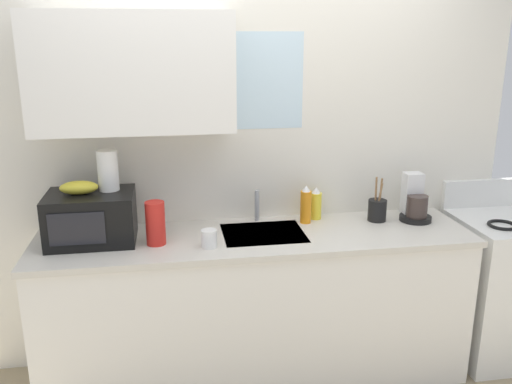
{
  "coord_description": "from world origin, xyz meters",
  "views": [
    {
      "loc": [
        -0.46,
        -2.79,
        1.97
      ],
      "look_at": [
        0.0,
        0.0,
        1.15
      ],
      "focal_mm": 37.66,
      "sensor_mm": 36.0,
      "label": 1
    }
  ],
  "objects_px": {
    "cereal_canister": "(155,223)",
    "utensil_crock": "(377,210)",
    "dish_soap_bottle_yellow": "(316,204)",
    "mug_white": "(209,238)",
    "dish_soap_bottle_orange": "(306,205)",
    "banana_bunch": "(79,188)",
    "stove_range": "(501,286)",
    "paper_towel_roll": "(108,170)",
    "coffee_maker": "(414,203)",
    "microwave": "(91,218)"
  },
  "relations": [
    {
      "from": "stove_range",
      "to": "dish_soap_bottle_orange",
      "type": "height_order",
      "value": "dish_soap_bottle_orange"
    },
    {
      "from": "microwave",
      "to": "banana_bunch",
      "type": "xyz_separation_m",
      "value": [
        -0.05,
        0.0,
        0.17
      ]
    },
    {
      "from": "microwave",
      "to": "paper_towel_roll",
      "type": "xyz_separation_m",
      "value": [
        0.1,
        0.05,
        0.24
      ]
    },
    {
      "from": "dish_soap_bottle_yellow",
      "to": "mug_white",
      "type": "height_order",
      "value": "dish_soap_bottle_yellow"
    },
    {
      "from": "stove_range",
      "to": "dish_soap_bottle_yellow",
      "type": "xyz_separation_m",
      "value": [
        -1.17,
        0.21,
        0.53
      ]
    },
    {
      "from": "utensil_crock",
      "to": "dish_soap_bottle_orange",
      "type": "bearing_deg",
      "value": 175.3
    },
    {
      "from": "microwave",
      "to": "paper_towel_roll",
      "type": "bearing_deg",
      "value": 27.17
    },
    {
      "from": "stove_range",
      "to": "paper_towel_roll",
      "type": "bearing_deg",
      "value": 177.66
    },
    {
      "from": "dish_soap_bottle_orange",
      "to": "microwave",
      "type": "bearing_deg",
      "value": -174.97
    },
    {
      "from": "stove_range",
      "to": "mug_white",
      "type": "distance_m",
      "value": 1.91
    },
    {
      "from": "microwave",
      "to": "cereal_canister",
      "type": "distance_m",
      "value": 0.35
    },
    {
      "from": "coffee_maker",
      "to": "cereal_canister",
      "type": "bearing_deg",
      "value": -174.14
    },
    {
      "from": "dish_soap_bottle_orange",
      "to": "coffee_maker",
      "type": "bearing_deg",
      "value": -4.07
    },
    {
      "from": "cereal_canister",
      "to": "dish_soap_bottle_yellow",
      "type": "bearing_deg",
      "value": 15.69
    },
    {
      "from": "stove_range",
      "to": "cereal_canister",
      "type": "bearing_deg",
      "value": -178.56
    },
    {
      "from": "cereal_canister",
      "to": "utensil_crock",
      "type": "relative_size",
      "value": 0.86
    },
    {
      "from": "stove_range",
      "to": "dish_soap_bottle_orange",
      "type": "bearing_deg",
      "value": 173.03
    },
    {
      "from": "stove_range",
      "to": "utensil_crock",
      "type": "relative_size",
      "value": 3.96
    },
    {
      "from": "coffee_maker",
      "to": "dish_soap_bottle_yellow",
      "type": "height_order",
      "value": "coffee_maker"
    },
    {
      "from": "cereal_canister",
      "to": "mug_white",
      "type": "distance_m",
      "value": 0.3
    },
    {
      "from": "stove_range",
      "to": "banana_bunch",
      "type": "distance_m",
      "value": 2.62
    },
    {
      "from": "microwave",
      "to": "banana_bunch",
      "type": "distance_m",
      "value": 0.18
    },
    {
      "from": "coffee_maker",
      "to": "dish_soap_bottle_orange",
      "type": "xyz_separation_m",
      "value": [
        -0.66,
        0.05,
        0.0
      ]
    },
    {
      "from": "dish_soap_bottle_orange",
      "to": "stove_range",
      "type": "bearing_deg",
      "value": -6.97
    },
    {
      "from": "paper_towel_roll",
      "to": "cereal_canister",
      "type": "relative_size",
      "value": 0.94
    },
    {
      "from": "coffee_maker",
      "to": "utensil_crock",
      "type": "distance_m",
      "value": 0.23
    },
    {
      "from": "microwave",
      "to": "mug_white",
      "type": "bearing_deg",
      "value": -16.98
    },
    {
      "from": "microwave",
      "to": "mug_white",
      "type": "xyz_separation_m",
      "value": [
        0.62,
        -0.19,
        -0.09
      ]
    },
    {
      "from": "banana_bunch",
      "to": "cereal_canister",
      "type": "bearing_deg",
      "value": -14.38
    },
    {
      "from": "stove_range",
      "to": "banana_bunch",
      "type": "height_order",
      "value": "banana_bunch"
    },
    {
      "from": "stove_range",
      "to": "cereal_canister",
      "type": "distance_m",
      "value": 2.19
    },
    {
      "from": "dish_soap_bottle_orange",
      "to": "dish_soap_bottle_yellow",
      "type": "relative_size",
      "value": 1.16
    },
    {
      "from": "coffee_maker",
      "to": "utensil_crock",
      "type": "bearing_deg",
      "value": 177.13
    },
    {
      "from": "microwave",
      "to": "dish_soap_bottle_orange",
      "type": "xyz_separation_m",
      "value": [
        1.22,
        0.11,
        -0.03
      ]
    },
    {
      "from": "banana_bunch",
      "to": "coffee_maker",
      "type": "height_order",
      "value": "banana_bunch"
    },
    {
      "from": "paper_towel_roll",
      "to": "dish_soap_bottle_orange",
      "type": "height_order",
      "value": "paper_towel_roll"
    },
    {
      "from": "dish_soap_bottle_yellow",
      "to": "utensil_crock",
      "type": "height_order",
      "value": "utensil_crock"
    },
    {
      "from": "coffee_maker",
      "to": "utensil_crock",
      "type": "relative_size",
      "value": 1.03
    },
    {
      "from": "stove_range",
      "to": "utensil_crock",
      "type": "xyz_separation_m",
      "value": [
        -0.81,
        0.12,
        0.51
      ]
    },
    {
      "from": "coffee_maker",
      "to": "cereal_canister",
      "type": "distance_m",
      "value": 1.55
    },
    {
      "from": "stove_range",
      "to": "mug_white",
      "type": "relative_size",
      "value": 11.37
    },
    {
      "from": "dish_soap_bottle_orange",
      "to": "dish_soap_bottle_yellow",
      "type": "bearing_deg",
      "value": 38.63
    },
    {
      "from": "stove_range",
      "to": "dish_soap_bottle_yellow",
      "type": "distance_m",
      "value": 1.3
    },
    {
      "from": "paper_towel_roll",
      "to": "dish_soap_bottle_orange",
      "type": "relative_size",
      "value": 0.96
    },
    {
      "from": "paper_towel_roll",
      "to": "dish_soap_bottle_yellow",
      "type": "xyz_separation_m",
      "value": [
        1.19,
        0.12,
        -0.29
      ]
    },
    {
      "from": "dish_soap_bottle_yellow",
      "to": "stove_range",
      "type": "bearing_deg",
      "value": -10.43
    },
    {
      "from": "microwave",
      "to": "banana_bunch",
      "type": "height_order",
      "value": "banana_bunch"
    },
    {
      "from": "coffee_maker",
      "to": "dish_soap_bottle_yellow",
      "type": "xyz_separation_m",
      "value": [
        -0.59,
        0.11,
        -0.01
      ]
    },
    {
      "from": "mug_white",
      "to": "utensil_crock",
      "type": "distance_m",
      "value": 1.07
    },
    {
      "from": "cereal_canister",
      "to": "mug_white",
      "type": "bearing_deg",
      "value": -18.02
    }
  ]
}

